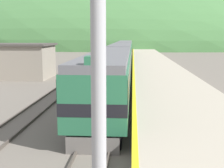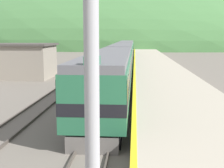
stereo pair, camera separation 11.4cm
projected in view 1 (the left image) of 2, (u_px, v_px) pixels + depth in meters
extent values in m
cube|color=#4C443D|center=(122.00, 58.00, 68.86)|extent=(0.08, 180.00, 0.16)
cube|color=#4C443D|center=(128.00, 58.00, 68.77)|extent=(0.08, 180.00, 0.16)
cube|color=#4C443D|center=(100.00, 58.00, 69.18)|extent=(0.08, 180.00, 0.16)
cube|color=#4C443D|center=(106.00, 58.00, 69.09)|extent=(0.08, 180.00, 0.16)
cube|color=#B2A893|center=(154.00, 65.00, 48.71)|extent=(6.57, 140.00, 0.94)
cube|color=yellow|center=(133.00, 62.00, 48.85)|extent=(0.24, 140.00, 0.01)
ellipsoid|color=#477A42|center=(129.00, 47.00, 141.06)|extent=(208.66, 93.90, 52.36)
cube|color=gray|center=(22.00, 62.00, 37.50)|extent=(6.79, 5.95, 3.90)
cube|color=#47423D|center=(21.00, 45.00, 37.18)|extent=(7.29, 6.45, 0.24)
cube|color=black|center=(110.00, 98.00, 23.64)|extent=(2.45, 19.65, 0.85)
cube|color=#286B47|center=(110.00, 75.00, 23.37)|extent=(2.99, 20.91, 2.62)
cube|color=black|center=(110.00, 78.00, 23.41)|extent=(3.02, 20.93, 0.58)
cube|color=black|center=(110.00, 67.00, 23.29)|extent=(3.01, 19.65, 0.79)
cube|color=slate|center=(110.00, 55.00, 23.14)|extent=(2.81, 20.91, 0.40)
cube|color=black|center=(95.00, 88.00, 14.09)|extent=(3.03, 2.20, 1.05)
cube|color=#286B47|center=(93.00, 60.00, 13.22)|extent=(0.64, 0.80, 0.36)
cube|color=slate|center=(93.00, 145.00, 13.54)|extent=(2.33, 0.40, 0.77)
cube|color=black|center=(121.00, 68.00, 45.55)|extent=(2.45, 20.43, 0.85)
cube|color=#286B47|center=(121.00, 56.00, 45.28)|extent=(2.99, 21.74, 2.62)
cube|color=black|center=(121.00, 57.00, 45.31)|extent=(3.02, 21.76, 0.58)
cube|color=black|center=(121.00, 52.00, 45.19)|extent=(3.01, 20.43, 0.79)
cube|color=slate|center=(121.00, 45.00, 45.05)|extent=(2.81, 21.74, 0.40)
cube|color=black|center=(125.00, 57.00, 67.87)|extent=(2.45, 20.43, 0.85)
cube|color=#286B47|center=(125.00, 49.00, 67.60)|extent=(2.99, 21.74, 2.62)
cube|color=black|center=(125.00, 50.00, 67.63)|extent=(3.02, 21.76, 0.58)
cube|color=black|center=(125.00, 46.00, 67.51)|extent=(3.01, 20.43, 0.79)
cube|color=slate|center=(125.00, 42.00, 67.36)|extent=(2.81, 21.74, 0.40)
cylinder|color=#9E9EA3|center=(99.00, 96.00, 4.08)|extent=(0.20, 0.20, 8.61)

